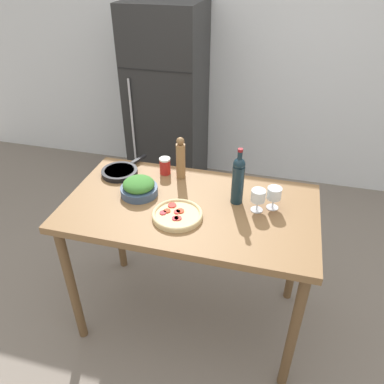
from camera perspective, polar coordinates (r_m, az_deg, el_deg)
name	(u,v)px	position (r m, az deg, el deg)	size (l,w,h in m)	color
ground_plane	(191,314)	(2.77, -0.22, -18.07)	(14.00, 14.00, 0.00)	slate
wall_back	(245,53)	(3.84, 8.13, 20.19)	(6.40, 0.06, 2.60)	silver
refrigerator	(168,102)	(3.74, -3.70, 13.53)	(0.67, 0.70, 1.78)	black
prep_counter	(190,220)	(2.18, -0.26, -4.31)	(1.42, 0.79, 0.95)	brown
wine_bottle	(238,179)	(2.07, 7.03, 1.95)	(0.07, 0.07, 0.34)	#142833
wine_glass_near	(258,197)	(2.05, 10.04, -0.72)	(0.08, 0.08, 0.13)	silver
wine_glass_far	(274,194)	(2.09, 12.40, -0.36)	(0.08, 0.08, 0.13)	silver
pepper_mill	(181,159)	(2.29, -1.74, 5.10)	(0.06, 0.06, 0.27)	olive
salad_bowl	(139,187)	(2.19, -8.09, 0.72)	(0.22, 0.22, 0.11)	#384C6B
homemade_pizza	(177,215)	(2.01, -2.26, -3.48)	(0.27, 0.27, 0.03)	#DBC189
salt_canister	(165,166)	(2.38, -4.13, 3.99)	(0.07, 0.07, 0.11)	#B2231E
cast_iron_skillet	(120,172)	(2.43, -10.92, 3.07)	(0.23, 0.35, 0.03)	black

